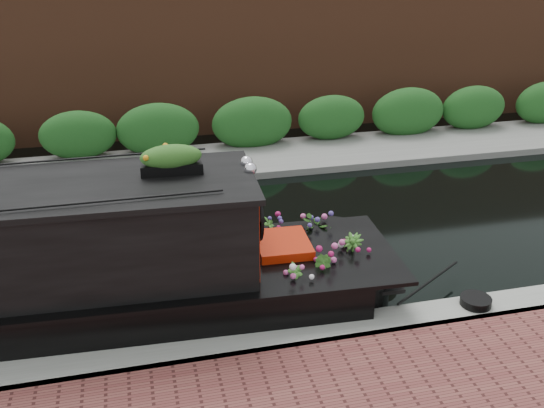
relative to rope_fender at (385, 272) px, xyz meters
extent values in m
plane|color=black|center=(-3.13, 1.91, -0.16)|extent=(80.00, 80.00, 0.00)
cube|color=gray|center=(-3.13, -1.39, -0.16)|extent=(40.00, 0.60, 0.50)
cube|color=slate|center=(-3.13, 6.11, -0.16)|extent=(40.00, 2.40, 0.34)
cube|color=#1E531C|center=(-3.13, 7.01, -0.16)|extent=(40.00, 1.10, 2.80)
cube|color=brown|center=(-3.13, 9.11, -0.16)|extent=(40.00, 1.00, 8.00)
cube|color=#BA2107|center=(-2.32, 0.00, 1.31)|extent=(0.15, 1.80, 1.39)
cube|color=black|center=(-3.68, -0.91, 1.38)|extent=(0.92, 0.07, 0.56)
cube|color=#BA2107|center=(-1.78, 0.00, 0.56)|extent=(0.86, 0.96, 0.51)
sphere|color=white|center=(-2.31, -0.14, 2.11)|extent=(0.18, 0.18, 0.18)
sphere|color=white|center=(-2.31, 0.14, 2.11)|extent=(0.18, 0.18, 0.18)
cube|color=black|center=(-3.41, 0.00, 2.16)|extent=(0.88, 0.27, 0.16)
ellipsoid|color=orange|center=(-3.41, 0.00, 2.36)|extent=(0.95, 0.25, 0.25)
imported|color=#346A23|center=(-1.79, -0.82, 0.58)|extent=(0.35, 0.32, 0.55)
imported|color=#346A23|center=(-1.34, -0.73, 0.58)|extent=(0.37, 0.39, 0.55)
imported|color=#346A23|center=(-1.02, 0.59, 0.58)|extent=(0.66, 0.66, 0.56)
imported|color=#346A23|center=(-0.76, -0.32, 0.62)|extent=(0.50, 0.50, 0.64)
imported|color=#346A23|center=(-1.81, 0.80, 0.57)|extent=(0.32, 0.34, 0.53)
cylinder|color=brown|center=(0.00, 0.00, 0.00)|extent=(0.31, 0.37, 0.31)
cylinder|color=black|center=(0.86, -1.34, 0.15)|extent=(0.46, 0.46, 0.12)
camera|label=1|loc=(-3.89, -8.08, 5.22)|focal=40.00mm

